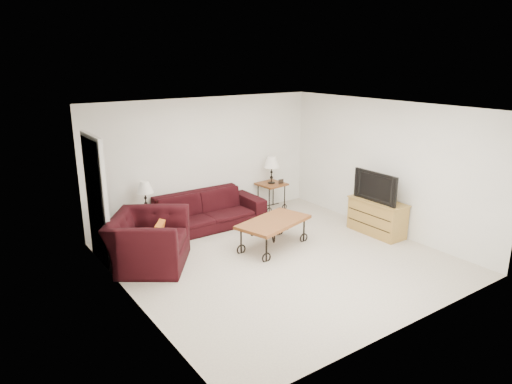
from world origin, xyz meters
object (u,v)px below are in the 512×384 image
lamp_left (145,195)px  television (379,186)px  coffee_table (273,234)px  tv_stand (377,217)px  lamp_right (272,170)px  armchair (149,241)px  backpack (277,211)px  sofa (205,211)px  side_table_left (147,223)px  side_table_right (271,196)px

lamp_left → television: (3.64, -2.32, 0.13)m
coffee_table → tv_stand: tv_stand is taller
lamp_left → lamp_right: size_ratio=0.90×
lamp_left → lamp_right: lamp_right is taller
armchair → backpack: 3.04m
sofa → side_table_left: size_ratio=4.40×
lamp_right → television: television is taller
side_table_left → lamp_right: 2.95m
lamp_right → armchair: size_ratio=0.46×
side_table_left → television: size_ratio=0.55×
tv_stand → armchair: bearing=164.5°
side_table_left → sofa: bearing=-9.2°
lamp_left → armchair: bearing=-110.6°
lamp_right → backpack: bearing=-117.5°
sofa → lamp_right: 1.86m
sofa → backpack: 1.51m
television → backpack: (-1.10, 1.66, -0.74)m
lamp_left → lamp_right: bearing=0.0°
side_table_left → tv_stand: tv_stand is taller
lamp_right → coffee_table: bearing=-125.5°
armchair → lamp_left: bearing=14.8°
sofa → coffee_table: sofa is taller
lamp_right → armchair: lamp_right is taller
tv_stand → side_table_right: bearing=108.5°
backpack → tv_stand: bearing=-33.2°
television → lamp_right: bearing=-161.9°
side_table_left → backpack: (2.54, -0.66, -0.07)m
coffee_table → backpack: 1.40m
side_table_left → lamp_right: size_ratio=0.90×
side_table_right → sofa: bearing=-174.2°
side_table_left → side_table_right: (2.88, 0.00, 0.03)m
side_table_right → backpack: bearing=-117.5°
sofa → side_table_left: 1.13m
side_table_left → television: (3.64, -2.32, 0.67)m
side_table_left → coffee_table: bearing=-46.5°
lamp_right → backpack: (-0.34, -0.66, -0.70)m
side_table_left → backpack: 2.63m
lamp_right → tv_stand: lamp_right is taller
armchair → tv_stand: bearing=-70.1°
sofa → backpack: bearing=-18.5°
armchair → television: size_ratio=1.32×
tv_stand → side_table_left: bearing=147.6°
side_table_right → lamp_left: size_ratio=1.11×
side_table_right → coffee_table: 2.13m
lamp_right → lamp_left: bearing=180.0°
side_table_left → lamp_left: size_ratio=1.00×
sofa → lamp_left: 1.22m
sofa → lamp_right: lamp_right is taller
coffee_table → tv_stand: 2.10m
side_table_left → tv_stand: bearing=-32.4°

